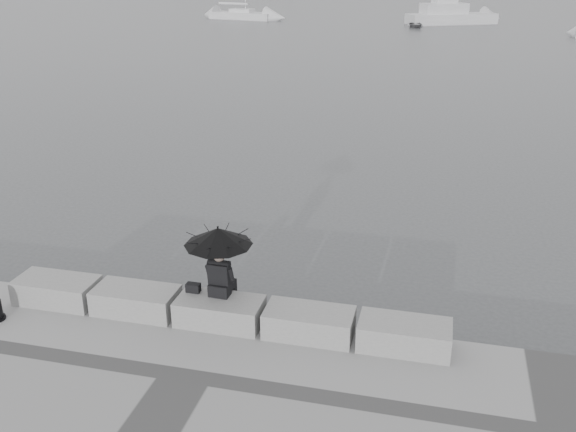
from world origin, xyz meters
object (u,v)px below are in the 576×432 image
(seated_person, at_px, (218,245))
(sailboat_left, at_px, (242,15))
(motor_cruiser, at_px, (452,16))
(dinghy, at_px, (415,25))

(seated_person, distance_m, sailboat_left, 68.83)
(motor_cruiser, bearing_deg, dinghy, -155.75)
(motor_cruiser, height_order, dinghy, motor_cruiser)
(seated_person, xyz_separation_m, sailboat_left, (-20.48, 65.69, -1.50))
(seated_person, bearing_deg, motor_cruiser, 88.95)
(seated_person, xyz_separation_m, motor_cruiser, (3.65, 65.72, -1.13))
(sailboat_left, relative_size, motor_cruiser, 1.28)
(motor_cruiser, bearing_deg, sailboat_left, 152.93)
(sailboat_left, relative_size, dinghy, 4.28)
(motor_cruiser, relative_size, dinghy, 3.33)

